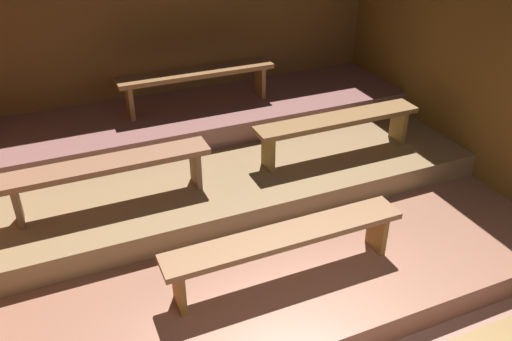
# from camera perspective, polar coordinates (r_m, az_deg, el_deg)

# --- Properties ---
(ground) EXTENTS (5.94, 5.93, 0.08)m
(ground) POSITION_cam_1_polar(r_m,az_deg,el_deg) (5.06, 0.53, -9.53)
(ground) COLOR #956755
(wall_back) EXTENTS (5.94, 0.06, 2.63)m
(wall_back) POSITION_cam_1_polar(r_m,az_deg,el_deg) (6.61, -8.79, 13.50)
(wall_back) COLOR brown
(wall_back) RESTS_ON ground
(wall_right) EXTENTS (0.06, 5.93, 2.63)m
(wall_right) POSITION_cam_1_polar(r_m,az_deg,el_deg) (5.79, 25.15, 8.48)
(wall_right) COLOR brown
(wall_right) RESTS_ON ground
(platform_lower) EXTENTS (5.14, 3.94, 0.25)m
(platform_lower) POSITION_cam_1_polar(r_m,az_deg,el_deg) (5.40, -2.03, -4.44)
(platform_lower) COLOR #946049
(platform_lower) RESTS_ON ground
(platform_middle) EXTENTS (5.14, 2.51, 0.25)m
(platform_middle) POSITION_cam_1_polar(r_m,az_deg,el_deg) (5.84, -4.65, 1.25)
(platform_middle) COLOR #91734E
(platform_middle) RESTS_ON platform_lower
(platform_upper) EXTENTS (5.14, 1.25, 0.25)m
(platform_upper) POSITION_cam_1_polar(r_m,az_deg,el_deg) (6.26, -6.66, 5.81)
(platform_upper) COLOR #905D59
(platform_upper) RESTS_ON platform_middle
(bench_lower_center) EXTENTS (2.04, 0.30, 0.43)m
(bench_lower_center) POSITION_cam_1_polar(r_m,az_deg,el_deg) (4.23, 3.26, -7.65)
(bench_lower_center) COLOR #8F623E
(bench_lower_center) RESTS_ON platform_lower
(bench_middle_left) EXTENTS (1.85, 0.30, 0.43)m
(bench_middle_left) POSITION_cam_1_polar(r_m,az_deg,el_deg) (4.87, -15.78, 0.17)
(bench_middle_left) COLOR #926144
(bench_middle_left) RESTS_ON platform_middle
(bench_middle_right) EXTENTS (1.85, 0.30, 0.43)m
(bench_middle_right) POSITION_cam_1_polar(r_m,az_deg,el_deg) (5.58, 8.92, 5.07)
(bench_middle_right) COLOR brown
(bench_middle_right) RESTS_ON platform_middle
(bench_upper_center) EXTENTS (1.83, 0.30, 0.43)m
(bench_upper_center) POSITION_cam_1_polar(r_m,az_deg,el_deg) (6.13, -6.48, 10.09)
(bench_upper_center) COLOR olive
(bench_upper_center) RESTS_ON platform_upper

